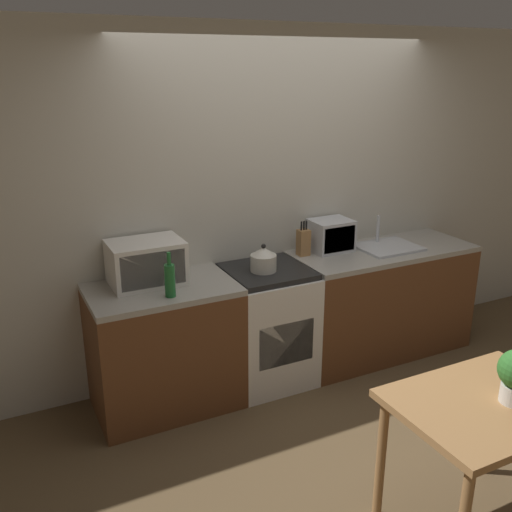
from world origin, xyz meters
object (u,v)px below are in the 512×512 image
stove_range (267,325)px  microwave (146,262)px  dining_table (485,419)px  kettle (263,259)px  toaster_oven (331,235)px  bottle (170,280)px

stove_range → microwave: (-0.86, 0.11, 0.60)m
microwave → dining_table: bearing=-59.5°
kettle → microwave: size_ratio=0.42×
kettle → dining_table: (0.32, -1.78, -0.33)m
stove_range → toaster_oven: 0.88m
stove_range → microwave: size_ratio=1.84×
kettle → toaster_oven: 0.72m
stove_range → toaster_oven: toaster_oven is taller
microwave → dining_table: microwave is taller
microwave → toaster_oven: microwave is taller
kettle → microwave: microwave is taller
stove_range → bottle: (-0.79, -0.18, 0.57)m
kettle → toaster_oven: size_ratio=0.64×
bottle → toaster_oven: bearing=13.3°
stove_range → dining_table: stove_range is taller
stove_range → kettle: bearing=-150.7°
toaster_oven → bottle: bearing=-166.7°
microwave → toaster_oven: (1.51, 0.04, -0.02)m
bottle → dining_table: bottle is taller
dining_table → stove_range: bearing=98.6°
kettle → dining_table: bearing=-79.9°
stove_range → dining_table: size_ratio=0.99×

